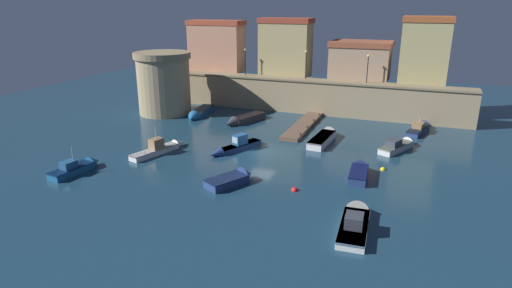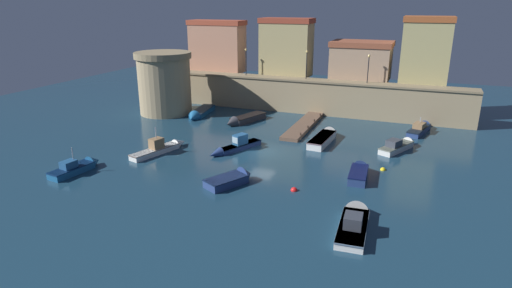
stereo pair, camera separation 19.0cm
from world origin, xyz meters
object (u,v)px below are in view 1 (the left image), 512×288
Objects in this scene: quay_lamp_1 at (306,60)px; moored_boat_9 at (420,128)px; moored_boat_1 at (234,147)px; mooring_buoy_1 at (383,170)px; moored_boat_3 at (359,172)px; moored_boat_10 at (78,167)px; quay_lamp_2 at (368,64)px; moored_boat_2 at (234,179)px; moored_boat_0 at (161,148)px; mooring_buoy_0 at (295,190)px; quay_lamp_0 at (245,58)px; moored_boat_7 at (243,120)px; moored_boat_6 at (325,137)px; moored_boat_5 at (400,145)px; moored_boat_8 at (355,219)px; fortress_tower at (164,83)px; moored_boat_4 at (199,113)px.

quay_lamp_1 is 0.58× the size of moored_boat_9.
moored_boat_1 is 14.88m from mooring_buoy_1.
moored_boat_10 reaches higher than moored_boat_3.
quay_lamp_2 reaches higher than moored_boat_2.
mooring_buoy_1 is (1.83, 2.30, -0.41)m from moored_boat_3.
mooring_buoy_0 is at bearing -89.56° from moored_boat_0.
moored_boat_9 is at bearing -9.51° from quay_lamp_0.
quay_lamp_0 reaches higher than moored_boat_1.
moored_boat_9 reaches higher than moored_boat_7.
quay_lamp_1 is 0.55× the size of moored_boat_0.
mooring_buoy_1 is at bearing -40.93° from quay_lamp_0.
moored_boat_2 reaches higher than moored_boat_6.
moored_boat_9 reaches higher than moored_boat_1.
moored_boat_5 is at bearing -27.78° from quay_lamp_0.
moored_boat_2 is 0.72× the size of moored_boat_9.
moored_boat_10 is at bearing -114.69° from quay_lamp_1.
mooring_buoy_0 is (0.66, -13.92, -0.42)m from moored_boat_6.
moored_boat_6 is 1.36× the size of moored_boat_10.
quay_lamp_2 reaches higher than moored_boat_10.
moored_boat_9 is at bearing -11.68° from moored_boat_8.
moored_boat_1 reaches higher than mooring_buoy_0.
moored_boat_7 is (-6.74, 17.81, 0.04)m from moored_boat_2.
moored_boat_5 is (22.63, 9.84, -0.01)m from moored_boat_0.
moored_boat_5 is (5.30, -11.74, -6.58)m from quay_lamp_2.
moored_boat_3 is 6.69m from mooring_buoy_0.
quay_lamp_1 is 19.89m from moored_boat_1.
quay_lamp_1 reaches higher than fortress_tower.
moored_boat_9 is at bearing -38.80° from moored_boat_0.
fortress_tower reaches higher than mooring_buoy_0.
moored_boat_8 is (29.32, -22.03, -3.84)m from fortress_tower.
quay_lamp_1 reaches higher than moored_boat_5.
moored_boat_8 is at bearing -95.27° from moored_boat_0.
moored_boat_9 is 37.83m from moored_boat_10.
moored_boat_5 is at bearing -9.28° from moored_boat_8.
quay_lamp_1 is 12.15m from moored_boat_7.
quay_lamp_0 is 26.06m from moored_boat_5.
moored_boat_6 is at bearing -40.80° from moored_boat_0.
moored_boat_5 is 1.16× the size of moored_boat_10.
moored_boat_4 is (5.02, 0.25, -3.84)m from fortress_tower.
quay_lamp_0 is at bearing 143.82° from moored_boat_4.
moored_boat_8 reaches higher than mooring_buoy_0.
moored_boat_8 is at bearing -176.72° from moored_boat_3.
fortress_tower is 19.42m from quay_lamp_1.
moored_boat_6 is (14.70, 9.76, -0.03)m from moored_boat_0.
moored_boat_0 reaches higher than moored_boat_6.
moored_boat_6 is at bearing 26.22° from moored_boat_3.
moored_boat_3 reaches higher than mooring_buoy_0.
quay_lamp_0 is 0.50× the size of moored_boat_4.
moored_boat_3 is 0.67× the size of moored_boat_6.
moored_boat_5 is at bearing 81.41° from mooring_buoy_1.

